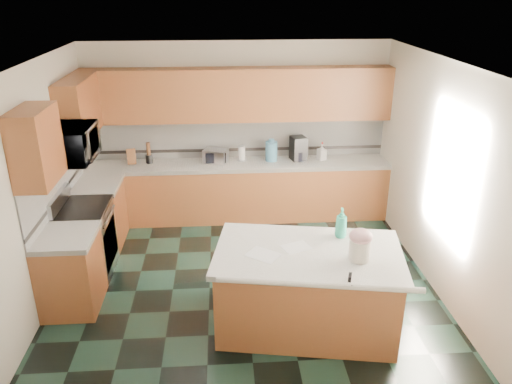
{
  "coord_description": "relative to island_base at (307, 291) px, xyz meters",
  "views": [
    {
      "loc": [
        -0.24,
        -5.23,
        3.48
      ],
      "look_at": [
        0.15,
        0.35,
        1.12
      ],
      "focal_mm": 35.0,
      "sensor_mm": 36.0,
      "label": 1
    }
  ],
  "objects": [
    {
      "name": "island_top",
      "position": [
        0.0,
        0.0,
        0.46
      ],
      "size": [
        2.09,
        1.45,
        0.06
      ],
      "primitive_type": "cube",
      "rotation": [
        0.0,
        0.0,
        -0.17
      ],
      "color": "white",
      "rests_on": "island_base"
    },
    {
      "name": "left_upper_cab_front",
      "position": [
        -2.75,
        0.55,
        1.51
      ],
      "size": [
        0.33,
        0.72,
        0.78
      ],
      "primitive_type": "cube",
      "color": "#592812",
      "rests_on": "wall_left"
    },
    {
      "name": "left_accent_band",
      "position": [
        -2.9,
        1.34,
        0.61
      ],
      "size": [
        0.01,
        2.3,
        0.05
      ],
      "primitive_type": "cube",
      "color": "black",
      "rests_on": "wall_left"
    },
    {
      "name": "range_body",
      "position": [
        -2.61,
        1.29,
        0.01
      ],
      "size": [
        0.6,
        0.76,
        0.88
      ],
      "primitive_type": "cube",
      "color": "#B7B7BC",
      "rests_on": "ground"
    },
    {
      "name": "left_counter_rear",
      "position": [
        -2.61,
        2.08,
        0.46
      ],
      "size": [
        0.64,
        0.82,
        0.06
      ],
      "primitive_type": "cube",
      "color": "white",
      "rests_on": "left_base_cab_rear"
    },
    {
      "name": "left_base_cab_rear",
      "position": [
        -2.61,
        2.08,
        0.0
      ],
      "size": [
        0.6,
        0.82,
        0.86
      ],
      "primitive_type": "cube",
      "color": "#592812",
      "rests_on": "ground"
    },
    {
      "name": "wall_left",
      "position": [
        -2.93,
        0.79,
        0.92
      ],
      "size": [
        0.04,
        4.6,
        2.7
      ],
      "primitive_type": "cube",
      "color": "beige",
      "rests_on": "ground"
    },
    {
      "name": "back_countertop",
      "position": [
        -0.61,
        2.79,
        0.46
      ],
      "size": [
        4.6,
        0.64,
        0.06
      ],
      "primitive_type": "cube",
      "color": "white",
      "rests_on": "back_base_cab"
    },
    {
      "name": "coffee_maker",
      "position": [
        0.31,
        2.87,
        0.67
      ],
      "size": [
        0.27,
        0.28,
        0.37
      ],
      "primitive_type": "cube",
      "rotation": [
        0.0,
        0.0,
        0.24
      ],
      "color": "black",
      "rests_on": "back_countertop"
    },
    {
      "name": "paper_towel",
      "position": [
        -0.56,
        2.89,
        0.61
      ],
      "size": [
        0.1,
        0.1,
        0.23
      ],
      "primitive_type": "cylinder",
      "color": "white",
      "rests_on": "back_countertop"
    },
    {
      "name": "island_base",
      "position": [
        0.0,
        0.0,
        0.0
      ],
      "size": [
        1.98,
        1.34,
        0.86
      ],
      "primitive_type": "cube",
      "rotation": [
        0.0,
        0.0,
        -0.17
      ],
      "color": "#592812",
      "rests_on": "ground"
    },
    {
      "name": "soap_bottle_back",
      "position": [
        0.68,
        2.84,
        0.62
      ],
      "size": [
        0.15,
        0.15,
        0.25
      ],
      "primitive_type": "imported",
      "rotation": [
        0.0,
        0.0,
        0.44
      ],
      "color": "white",
      "rests_on": "back_countertop"
    },
    {
      "name": "paper_sheet_a",
      "position": [
        -0.11,
        0.09,
        0.49
      ],
      "size": [
        0.34,
        0.3,
        0.0
      ],
      "primitive_type": "cube",
      "rotation": [
        0.0,
        0.0,
        0.37
      ],
      "color": "white",
      "rests_on": "island_top"
    },
    {
      "name": "ceiling",
      "position": [
        -0.61,
        0.79,
        2.27
      ],
      "size": [
        4.6,
        4.6,
        0.0
      ],
      "primitive_type": "plane",
      "color": "white",
      "rests_on": "ground"
    },
    {
      "name": "back_base_cab",
      "position": [
        -0.61,
        2.79,
        0.0
      ],
      "size": [
        4.6,
        0.6,
        0.86
      ],
      "primitive_type": "cube",
      "color": "#592812",
      "rests_on": "ground"
    },
    {
      "name": "water_jug_neck",
      "position": [
        -0.11,
        2.85,
        0.81
      ],
      "size": [
        0.09,
        0.09,
        0.04
      ],
      "primitive_type": "cylinder",
      "color": "teal",
      "rests_on": "water_jug"
    },
    {
      "name": "window_light_proxy",
      "position": [
        1.68,
        0.59,
        1.07
      ],
      "size": [
        0.02,
        1.4,
        1.1
      ],
      "primitive_type": "cube",
      "color": "white",
      "rests_on": "wall_right"
    },
    {
      "name": "back_backsplash",
      "position": [
        -0.61,
        3.07,
        0.81
      ],
      "size": [
        4.6,
        0.02,
        0.63
      ],
      "primitive_type": "cube",
      "color": "silver",
      "rests_on": "back_countertop"
    },
    {
      "name": "utensil_bundle",
      "position": [
        -1.98,
        2.87,
        0.72
      ],
      "size": [
        0.06,
        0.06,
        0.19
      ],
      "primitive_type": "cylinder",
      "color": "#472814",
      "rests_on": "utensil_crock"
    },
    {
      "name": "paper_towel_base",
      "position": [
        -0.56,
        2.89,
        0.5
      ],
      "size": [
        0.16,
        0.16,
        0.01
      ],
      "primitive_type": "cylinder",
      "color": "#B7B7BC",
      "rests_on": "back_countertop"
    },
    {
      "name": "left_base_cab_front",
      "position": [
        -2.61,
        0.55,
        0.0
      ],
      "size": [
        0.6,
        0.72,
        0.86
      ],
      "primitive_type": "cube",
      "color": "#592812",
      "rests_on": "ground"
    },
    {
      "name": "knife_block",
      "position": [
        -2.24,
        2.84,
        0.61
      ],
      "size": [
        0.16,
        0.2,
        0.26
      ],
      "primitive_type": "cube",
      "rotation": [
        -0.31,
        0.0,
        0.19
      ],
      "color": "#472814",
      "rests_on": "back_countertop"
    },
    {
      "name": "paper_sheet_b",
      "position": [
        -0.47,
        -0.04,
        0.49
      ],
      "size": [
        0.4,
        0.38,
        0.0
      ],
      "primitive_type": "cube",
      "rotation": [
        0.0,
        0.0,
        -0.65
      ],
      "color": "white",
      "rests_on": "island_top"
    },
    {
      "name": "range_backguard",
      "position": [
        -2.87,
        1.29,
        0.59
      ],
      "size": [
        0.06,
        0.76,
        0.18
      ],
      "primitive_type": "cube",
      "color": "#B7B7BC",
      "rests_on": "range_body"
    },
    {
      "name": "left_backsplash",
      "position": [
        -2.9,
        1.34,
        0.81
      ],
      "size": [
        0.02,
        2.3,
        0.63
      ],
      "primitive_type": "cube",
      "color": "silver",
      "rests_on": "wall_left"
    },
    {
      "name": "toaster_oven",
      "position": [
        -0.96,
        2.84,
        0.59
      ],
      "size": [
        0.41,
        0.35,
        0.2
      ],
      "primitive_type": "cube",
      "rotation": [
        0.0,
        0.0,
        -0.37
      ],
      "color": "#B7B7BC",
      "rests_on": "back_countertop"
    },
    {
      "name": "coffee_carafe",
      "position": [
        0.31,
        2.81,
        0.57
      ],
      "size": [
        0.15,
        0.15,
        0.15
      ],
      "primitive_type": "cylinder",
      "color": "black",
      "rests_on": "back_countertop"
    },
    {
      "name": "utensil_crock",
      "position": [
        -1.98,
        2.87,
        0.56
      ],
      "size": [
        0.1,
        0.1,
        0.13
      ],
      "primitive_type": "cylinder",
      "color": "black",
      "rests_on": "back_countertop"
    },
    {
      "name": "toaster_oven_door",
      "position": [
        -0.96,
        2.73,
        0.59
      ],
      "size": [
        0.31,
        0.01,
        0.16
      ],
      "primitive_type": "cube",
      "color": "black",
      "rests_on": "toaster_oven"
    },
    {
      "name": "range_handle",
      "position": [
        -2.29,
        1.29,
        0.35
      ],
      "size": [
        0.02,
        0.66,
        0.02
      ],
      "primitive_type": "cylinder",
      "rotation": [
        1.57,
        0.0,
        0.0
      ],
      "color": "#B7B7BC",
      "rests_on": "range_body"
    },
    {
      "name": "treat_jar_knob_end_r",
      "position": [
        0.51,
        -0.19,
        0.8
      ],
      "size": [
        0.04,
        0.04,
        0.04
      ],
      "primitive_type": "sphere",
      "color": "tan",
      "rests_on": "treat_jar_lid"
    },
    {
      "name": "soap_back_cap",
      "position": [
        0.68,
        2.84,
        0.76
      ],
      "size": [
        0.02,
        0.02,
        0.03
      ],
      "primitive_type": "cylinder",
      "color": "red",
      "rests_on": "soap_bottle_back"
    },
    {
      "name": "island_bullnose",
      "position": [
        0.0,
        -0.57,
        0.46
      ],
      "size": [
        1.91,
        0.39,
        0.06
      ],
      "primitive_type": "cylinder",
      "rotation": [
        0.0,
        1.57,
        -0.17
      ],
      "color": "white",
      "rests_on": "island_base"
    },
    {
      "name": "floor",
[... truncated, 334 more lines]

